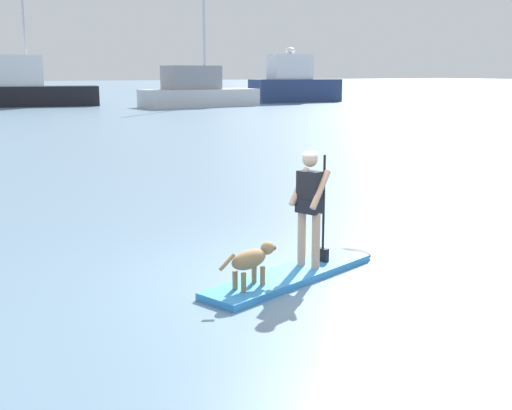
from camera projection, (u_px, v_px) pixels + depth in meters
The scene contains 7 objects.
ground_plane at pixel (290, 279), 9.38m from camera, with size 400.00×400.00×0.00m, color slate.
paddleboard at pixel (300, 272), 9.53m from camera, with size 3.35×1.69×0.10m.
person_paddler at pixel (310, 201), 9.47m from camera, with size 0.67×0.58×1.69m.
dog at pixel (252, 260), 8.69m from camera, with size 1.05×0.43×0.55m.
moored_boat_port at pixel (16, 88), 54.81m from camera, with size 12.97×5.66×8.94m.
moored_boat_far_starboard at pixel (197, 91), 54.74m from camera, with size 10.05×4.24×11.23m.
moored_boat_outer at pixel (294, 84), 62.49m from camera, with size 8.95×2.78×5.09m.
Camera 1 is at (-4.83, -7.58, 2.90)m, focal length 46.28 mm.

